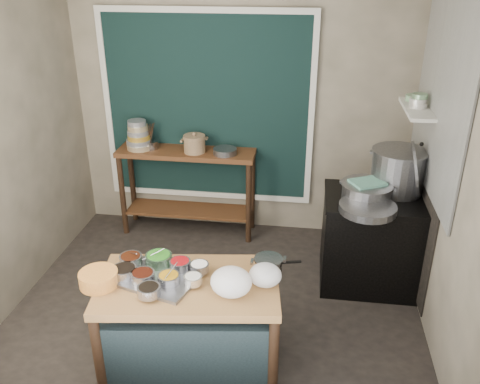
# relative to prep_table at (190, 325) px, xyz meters

# --- Properties ---
(floor) EXTENTS (3.50, 3.00, 0.02)m
(floor) POSITION_rel_prep_table_xyz_m (0.05, 0.75, -0.39)
(floor) COLOR #2E2723
(floor) RESTS_ON ground
(back_wall) EXTENTS (3.50, 0.02, 2.80)m
(back_wall) POSITION_rel_prep_table_xyz_m (0.05, 2.26, 1.02)
(back_wall) COLOR gray
(back_wall) RESTS_ON floor
(left_wall) EXTENTS (0.02, 3.00, 2.80)m
(left_wall) POSITION_rel_prep_table_xyz_m (-1.71, 0.75, 1.02)
(left_wall) COLOR gray
(left_wall) RESTS_ON floor
(right_wall) EXTENTS (0.02, 3.00, 2.80)m
(right_wall) POSITION_rel_prep_table_xyz_m (1.81, 0.75, 1.02)
(right_wall) COLOR gray
(right_wall) RESTS_ON floor
(curtain_panel) EXTENTS (2.10, 0.02, 1.90)m
(curtain_panel) POSITION_rel_prep_table_xyz_m (-0.30, 2.22, 0.98)
(curtain_panel) COLOR black
(curtain_panel) RESTS_ON back_wall
(curtain_frame) EXTENTS (2.22, 0.03, 2.02)m
(curtain_frame) POSITION_rel_prep_table_xyz_m (-0.30, 2.21, 0.98)
(curtain_frame) COLOR beige
(curtain_frame) RESTS_ON back_wall
(tile_panel) EXTENTS (0.02, 1.70, 1.70)m
(tile_panel) POSITION_rel_prep_table_xyz_m (1.79, 1.30, 1.48)
(tile_panel) COLOR #B2B2AA
(tile_panel) RESTS_ON right_wall
(soot_patch) EXTENTS (0.01, 1.30, 1.30)m
(soot_patch) POSITION_rel_prep_table_xyz_m (1.79, 1.40, 0.32)
(soot_patch) COLOR black
(soot_patch) RESTS_ON right_wall
(wall_shelf) EXTENTS (0.22, 0.70, 0.03)m
(wall_shelf) POSITION_rel_prep_table_xyz_m (1.68, 1.60, 1.23)
(wall_shelf) COLOR beige
(wall_shelf) RESTS_ON right_wall
(prep_table) EXTENTS (1.33, 0.88, 0.75)m
(prep_table) POSITION_rel_prep_table_xyz_m (0.00, 0.00, 0.00)
(prep_table) COLOR olive
(prep_table) RESTS_ON floor
(back_counter) EXTENTS (1.45, 0.40, 0.95)m
(back_counter) POSITION_rel_prep_table_xyz_m (-0.50, 2.03, 0.10)
(back_counter) COLOR #4F2916
(back_counter) RESTS_ON floor
(stove_block) EXTENTS (0.90, 0.68, 0.85)m
(stove_block) POSITION_rel_prep_table_xyz_m (1.40, 1.30, 0.05)
(stove_block) COLOR black
(stove_block) RESTS_ON floor
(stove_top) EXTENTS (0.92, 0.69, 0.03)m
(stove_top) POSITION_rel_prep_table_xyz_m (1.40, 1.30, 0.49)
(stove_top) COLOR black
(stove_top) RESTS_ON stove_block
(condiment_tray) EXTENTS (0.63, 0.52, 0.02)m
(condiment_tray) POSITION_rel_prep_table_xyz_m (-0.22, -0.01, 0.39)
(condiment_tray) COLOR gray
(condiment_tray) RESTS_ON prep_table
(condiment_bowls) EXTENTS (0.66, 0.54, 0.08)m
(condiment_bowls) POSITION_rel_prep_table_xyz_m (-0.23, 0.03, 0.43)
(condiment_bowls) COLOR gray
(condiment_bowls) RESTS_ON condiment_tray
(yellow_basin) EXTENTS (0.27, 0.27, 0.10)m
(yellow_basin) POSITION_rel_prep_table_xyz_m (-0.60, -0.12, 0.43)
(yellow_basin) COLOR orange
(yellow_basin) RESTS_ON prep_table
(saucepan) EXTENTS (0.26, 0.26, 0.11)m
(saucepan) POSITION_rel_prep_table_xyz_m (0.54, 0.20, 0.43)
(saucepan) COLOR gray
(saucepan) RESTS_ON prep_table
(plastic_bag_a) EXTENTS (0.28, 0.24, 0.21)m
(plastic_bag_a) POSITION_rel_prep_table_xyz_m (0.32, -0.10, 0.48)
(plastic_bag_a) COLOR white
(plastic_bag_a) RESTS_ON prep_table
(plastic_bag_b) EXTENTS (0.23, 0.20, 0.17)m
(plastic_bag_b) POSITION_rel_prep_table_xyz_m (0.53, 0.04, 0.46)
(plastic_bag_b) COLOR white
(plastic_bag_b) RESTS_ON prep_table
(bowl_stack) EXTENTS (0.27, 0.27, 0.30)m
(bowl_stack) POSITION_rel_prep_table_xyz_m (-1.00, 2.02, 0.71)
(bowl_stack) COLOR tan
(bowl_stack) RESTS_ON back_counter
(utensil_cup) EXTENTS (0.17, 0.17, 0.09)m
(utensil_cup) POSITION_rel_prep_table_xyz_m (-0.87, 2.03, 0.62)
(utensil_cup) COLOR gray
(utensil_cup) RESTS_ON back_counter
(ceramic_crock) EXTENTS (0.32, 0.32, 0.16)m
(ceramic_crock) POSITION_rel_prep_table_xyz_m (-0.39, 1.99, 0.66)
(ceramic_crock) COLOR #896B4A
(ceramic_crock) RESTS_ON back_counter
(wide_bowl) EXTENTS (0.30, 0.30, 0.06)m
(wide_bowl) POSITION_rel_prep_table_xyz_m (-0.07, 1.98, 0.61)
(wide_bowl) COLOR gray
(wide_bowl) RESTS_ON back_counter
(stock_pot) EXTENTS (0.63, 0.63, 0.39)m
(stock_pot) POSITION_rel_prep_table_xyz_m (1.57, 1.46, 0.70)
(stock_pot) COLOR gray
(stock_pot) RESTS_ON stove_top
(pot_lid) EXTENTS (0.17, 0.50, 0.49)m
(pot_lid) POSITION_rel_prep_table_xyz_m (1.70, 1.40, 0.75)
(pot_lid) COLOR gray
(pot_lid) RESTS_ON stove_top
(steamer) EXTENTS (0.56, 0.56, 0.15)m
(steamer) POSITION_rel_prep_table_xyz_m (1.29, 1.25, 0.58)
(steamer) COLOR gray
(steamer) RESTS_ON stove_top
(green_cloth) EXTENTS (0.34, 0.31, 0.02)m
(green_cloth) POSITION_rel_prep_table_xyz_m (1.29, 1.25, 0.66)
(green_cloth) COLOR #59978A
(green_cloth) RESTS_ON steamer
(shallow_pan) EXTENTS (0.51, 0.51, 0.06)m
(shallow_pan) POSITION_rel_prep_table_xyz_m (1.29, 1.01, 0.54)
(shallow_pan) COLOR gray
(shallow_pan) RESTS_ON stove_top
(shelf_bowl_stack) EXTENTS (0.15, 0.15, 0.12)m
(shelf_bowl_stack) POSITION_rel_prep_table_xyz_m (1.68, 1.60, 1.30)
(shelf_bowl_stack) COLOR silver
(shelf_bowl_stack) RESTS_ON wall_shelf
(shelf_bowl_green) EXTENTS (0.17, 0.17, 0.05)m
(shelf_bowl_green) POSITION_rel_prep_table_xyz_m (1.68, 1.83, 1.27)
(shelf_bowl_green) COLOR gray
(shelf_bowl_green) RESTS_ON wall_shelf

